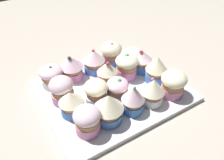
# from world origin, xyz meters

# --- Properties ---
(ground_plane) EXTENTS (1.80, 1.80, 0.03)m
(ground_plane) POSITION_xyz_m (0.00, 0.00, -0.01)
(ground_plane) COLOR #B2A899
(baking_tray) EXTENTS (0.31, 0.37, 0.01)m
(baking_tray) POSITION_xyz_m (0.00, 0.00, 0.01)
(baking_tray) COLOR silver
(baking_tray) RESTS_ON ground_plane
(cupcake_0) EXTENTS (0.06, 0.06, 0.06)m
(cupcake_0) POSITION_xyz_m (-0.10, -0.13, 0.04)
(cupcake_0) COLOR white
(cupcake_0) RESTS_ON baking_tray
(cupcake_1) EXTENTS (0.06, 0.06, 0.07)m
(cupcake_1) POSITION_xyz_m (-0.03, -0.13, 0.05)
(cupcake_1) COLOR pink
(cupcake_1) RESTS_ON baking_tray
(cupcake_2) EXTENTS (0.06, 0.06, 0.07)m
(cupcake_2) POSITION_xyz_m (0.03, -0.13, 0.05)
(cupcake_2) COLOR #477AC6
(cupcake_2) RESTS_ON baking_tray
(cupcake_3) EXTENTS (0.06, 0.06, 0.07)m
(cupcake_3) POSITION_xyz_m (0.09, -0.12, 0.05)
(cupcake_3) COLOR pink
(cupcake_3) RESTS_ON baking_tray
(cupcake_4) EXTENTS (0.07, 0.07, 0.07)m
(cupcake_4) POSITION_xyz_m (-0.10, -0.07, 0.05)
(cupcake_4) COLOR pink
(cupcake_4) RESTS_ON baking_tray
(cupcake_5) EXTENTS (0.06, 0.06, 0.07)m
(cupcake_5) POSITION_xyz_m (0.02, -0.06, 0.05)
(cupcake_5) COLOR white
(cupcake_5) RESTS_ON baking_tray
(cupcake_6) EXTENTS (0.07, 0.07, 0.08)m
(cupcake_6) POSITION_xyz_m (0.09, -0.06, 0.05)
(cupcake_6) COLOR #477AC6
(cupcake_6) RESTS_ON baking_tray
(cupcake_7) EXTENTS (0.06, 0.06, 0.07)m
(cupcake_7) POSITION_xyz_m (-0.10, 0.00, 0.05)
(cupcake_7) COLOR #477AC6
(cupcake_7) RESTS_ON baking_tray
(cupcake_8) EXTENTS (0.06, 0.06, 0.08)m
(cupcake_8) POSITION_xyz_m (-0.02, -0.00, 0.05)
(cupcake_8) COLOR pink
(cupcake_8) RESTS_ON baking_tray
(cupcake_9) EXTENTS (0.05, 0.05, 0.06)m
(cupcake_9) POSITION_xyz_m (0.04, -0.01, 0.04)
(cupcake_9) COLOR pink
(cupcake_9) RESTS_ON baking_tray
(cupcake_10) EXTENTS (0.06, 0.06, 0.08)m
(cupcake_10) POSITION_xyz_m (0.09, -0.00, 0.05)
(cupcake_10) COLOR #477AC6
(cupcake_10) RESTS_ON baking_tray
(cupcake_11) EXTENTS (0.06, 0.06, 0.08)m
(cupcake_11) POSITION_xyz_m (-0.10, 0.06, 0.05)
(cupcake_11) COLOR #477AC6
(cupcake_11) RESTS_ON baking_tray
(cupcake_12) EXTENTS (0.06, 0.06, 0.07)m
(cupcake_12) POSITION_xyz_m (-0.03, 0.07, 0.05)
(cupcake_12) COLOR pink
(cupcake_12) RESTS_ON baking_tray
(cupcake_13) EXTENTS (0.06, 0.06, 0.07)m
(cupcake_13) POSITION_xyz_m (0.10, 0.06, 0.05)
(cupcake_13) COLOR white
(cupcake_13) RESTS_ON baking_tray
(cupcake_14) EXTENTS (0.06, 0.06, 0.07)m
(cupcake_14) POSITION_xyz_m (-0.03, 0.12, 0.04)
(cupcake_14) COLOR #477AC6
(cupcake_14) RESTS_ON baking_tray
(cupcake_15) EXTENTS (0.06, 0.06, 0.08)m
(cupcake_15) POSITION_xyz_m (0.03, 0.12, 0.05)
(cupcake_15) COLOR #477AC6
(cupcake_15) RESTS_ON baking_tray
(cupcake_16) EXTENTS (0.06, 0.06, 0.07)m
(cupcake_16) POSITION_xyz_m (0.10, 0.12, 0.05)
(cupcake_16) COLOR pink
(cupcake_16) RESTS_ON baking_tray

